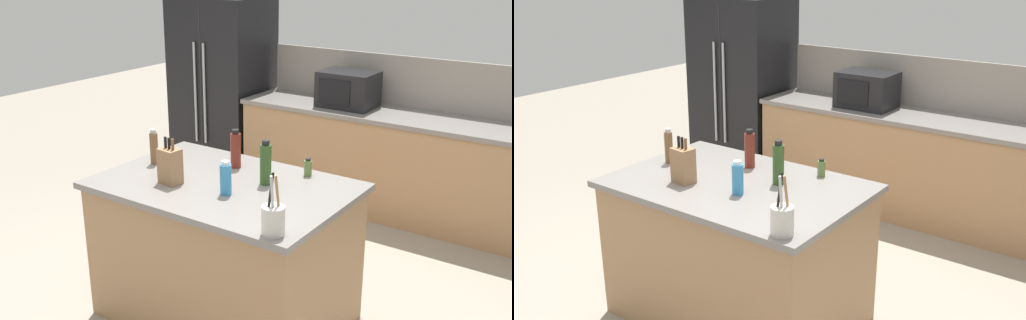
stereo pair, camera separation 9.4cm
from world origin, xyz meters
TOP-DOWN VIEW (x-y plane):
  - ground_plane at (0.00, 0.00)m, footprint 14.00×14.00m
  - back_counter_run at (0.30, 2.20)m, footprint 3.05×0.66m
  - wall_backsplash at (0.30, 2.52)m, footprint 3.01×0.03m
  - kitchen_island at (0.00, 0.00)m, footprint 1.55×1.03m
  - refrigerator at (-1.73, 2.25)m, footprint 0.93×0.75m
  - microwave at (-0.25, 2.20)m, footprint 0.50×0.39m
  - knife_block at (-0.27, -0.18)m, footprint 0.14×0.11m
  - utensil_crock at (0.63, -0.42)m, footprint 0.12×0.12m
  - olive_oil_bottle at (0.22, 0.14)m, footprint 0.07×0.07m
  - spice_jar_oregano at (0.36, 0.41)m, footprint 0.05×0.05m
  - vinegar_bottle at (-0.11, 0.27)m, footprint 0.07×0.07m
  - dish_soap_bottle at (0.12, -0.14)m, footprint 0.07×0.07m
  - pepper_grinder at (-0.60, 0.03)m, footprint 0.05×0.05m

SIDE VIEW (x-z plane):
  - ground_plane at x=0.00m, z-range 0.00..0.00m
  - back_counter_run at x=0.30m, z-range 0.00..0.94m
  - kitchen_island at x=0.00m, z-range 0.00..0.94m
  - refrigerator at x=-1.73m, z-range 0.00..1.86m
  - spice_jar_oregano at x=0.36m, z-range 0.94..1.05m
  - utensil_crock at x=0.63m, z-range 0.86..1.18m
  - dish_soap_bottle at x=0.12m, z-range 0.93..1.14m
  - pepper_grinder at x=-0.60m, z-range 0.93..1.17m
  - knife_block at x=-0.27m, z-range 0.91..1.20m
  - vinegar_bottle at x=-0.11m, z-range 0.93..1.19m
  - olive_oil_bottle at x=0.22m, z-range 0.93..1.21m
  - microwave at x=-0.25m, z-range 0.94..1.26m
  - wall_backsplash at x=0.30m, z-range 0.94..1.40m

